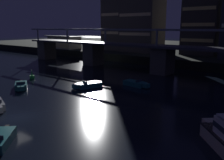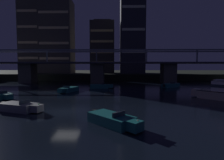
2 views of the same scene
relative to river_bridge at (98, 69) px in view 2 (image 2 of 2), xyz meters
The scene contains 13 objects.
ground_plane 33.86m from the river_bridge, 90.00° to the right, with size 400.00×400.00×0.00m, color black.
far_riverbank 48.10m from the river_bridge, 90.00° to the left, with size 240.00×80.00×2.20m, color black.
river_bridge is the anchor object (origin of this frame).
tower_west_low 37.64m from the river_bridge, 141.95° to the left, with size 8.11×11.65×29.70m.
tower_west_tall 28.70m from the river_bridge, 132.54° to the left, with size 11.89×8.61×28.58m.
tower_central 24.72m from the river_bridge, 90.28° to the left, with size 9.57×8.53×21.24m.
tower_east_tall 29.27m from the river_bridge, 59.80° to the left, with size 8.94×12.62×40.17m.
speedboat_near_center 13.60m from the river_bridge, 81.48° to the right, with size 5.23×2.25×1.16m.
speedboat_near_right 33.97m from the river_bridge, 98.25° to the right, with size 5.13×2.96×1.16m.
speedboat_mid_left 28.72m from the river_bridge, 114.33° to the right, with size 4.82×3.72×1.16m.
speedboat_mid_center 38.29m from the river_bridge, 82.66° to the right, with size 4.38×4.40×1.16m.
speedboat_mid_right 19.44m from the river_bridge, 100.92° to the right, with size 3.01×5.11×1.16m.
speedboat_far_right 21.02m from the river_bridge, 31.03° to the right, with size 4.78×3.83×1.16m.
Camera 2 is at (5.03, -18.04, 4.54)m, focal length 28.83 mm.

